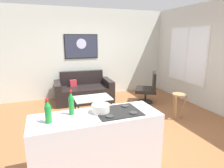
% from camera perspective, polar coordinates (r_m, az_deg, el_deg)
% --- Properties ---
extents(ground, '(6.40, 6.40, 0.04)m').
position_cam_1_polar(ground, '(4.45, 1.53, -11.91)').
color(ground, '#925934').
extents(back_wall, '(6.40, 0.05, 2.80)m').
position_cam_1_polar(back_wall, '(6.34, -6.59, 9.12)').
color(back_wall, silver).
rests_on(back_wall, ground).
extents(right_wall, '(0.05, 6.40, 2.80)m').
position_cam_1_polar(right_wall, '(5.77, 25.64, 7.40)').
color(right_wall, silver).
rests_on(right_wall, ground).
extents(couch, '(1.74, 0.98, 0.88)m').
position_cam_1_polar(couch, '(5.91, -8.46, -2.20)').
color(couch, black).
rests_on(couch, ground).
extents(coffee_table, '(0.90, 0.60, 0.45)m').
position_cam_1_polar(coffee_table, '(4.80, -5.78, -4.49)').
color(coffee_table, silver).
rests_on(coffee_table, ground).
extents(armchair, '(0.82, 0.83, 0.92)m').
position_cam_1_polar(armchair, '(5.75, 10.84, -1.23)').
color(armchair, black).
rests_on(armchair, ground).
extents(bar_stool, '(0.35, 0.34, 0.62)m').
position_cam_1_polar(bar_stool, '(4.78, 19.22, -4.48)').
color(bar_stool, '#9D7649').
rests_on(bar_stool, ground).
extents(kitchen_counter, '(1.73, 0.62, 0.93)m').
position_cam_1_polar(kitchen_counter, '(2.79, -4.52, -17.71)').
color(kitchen_counter, silver).
rests_on(kitchen_counter, ground).
extents(soda_bottle, '(0.08, 0.08, 0.31)m').
position_cam_1_polar(soda_bottle, '(2.43, -18.55, -7.93)').
color(soda_bottle, '#1D8932').
rests_on(soda_bottle, kitchen_counter).
extents(soda_bottle_2, '(0.07, 0.07, 0.34)m').
position_cam_1_polar(soda_bottle_2, '(2.59, -12.06, -5.75)').
color(soda_bottle_2, '#1D8932').
rests_on(soda_bottle_2, kitchen_counter).
extents(mixing_bowl, '(0.25, 0.25, 0.12)m').
position_cam_1_polar(mixing_bowl, '(2.64, -3.41, -7.32)').
color(mixing_bowl, silver).
rests_on(mixing_bowl, kitchen_counter).
extents(wall_painting, '(1.06, 0.03, 0.76)m').
position_cam_1_polar(wall_painting, '(6.23, -9.12, 11.03)').
color(wall_painting, black).
extents(window, '(0.03, 1.57, 1.65)m').
position_cam_1_polar(window, '(6.18, 21.40, 7.97)').
color(window, silver).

